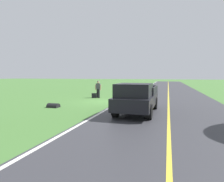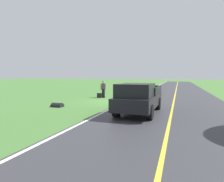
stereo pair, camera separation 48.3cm
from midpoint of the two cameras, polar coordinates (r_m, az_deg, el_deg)
The scene contains 8 objects.
ground_plane at distance 17.11m, azimuth 0.58°, elevation -3.06°, with size 200.00×200.00×0.00m, color #427033.
road_surface at distance 16.26m, azimuth 18.19°, elevation -3.69°, with size 8.29×120.00×0.00m, color #333338.
lane_edge_line at distance 16.77m, azimuth 4.50°, elevation -3.21°, with size 0.16×117.60×0.00m, color silver.
lane_centre_line at distance 16.26m, azimuth 18.19°, elevation -3.67°, with size 0.14×117.60×0.00m, color gold.
hitchhiker_walking at distance 19.88m, azimuth -1.80°, elevation 0.84°, with size 0.62×0.51×1.75m.
suitcase_carried at distance 19.99m, azimuth -3.02°, elevation -1.29°, with size 0.20×0.46×0.46m, color black.
pickup_truck_passing at distance 11.74m, azimuth 8.95°, elevation -1.87°, with size 2.20×5.45×1.82m.
drainage_culvert at distance 14.64m, azimuth -14.72°, elevation -4.51°, with size 0.60×0.60×0.80m, color black.
Camera 2 is at (-5.56, 16.03, 2.27)m, focal length 31.42 mm.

